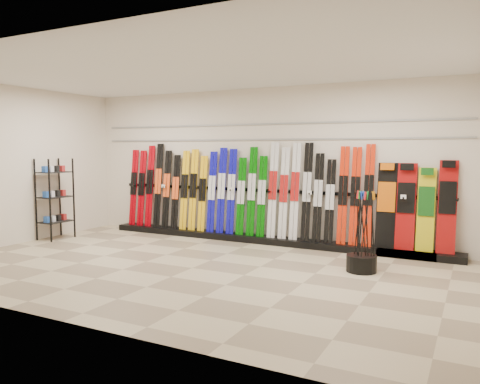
% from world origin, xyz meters
% --- Properties ---
extents(floor, '(8.00, 8.00, 0.00)m').
position_xyz_m(floor, '(0.00, 0.00, 0.00)').
color(floor, gray).
rests_on(floor, ground).
extents(back_wall, '(8.00, 0.00, 8.00)m').
position_xyz_m(back_wall, '(0.00, 2.50, 1.50)').
color(back_wall, beige).
rests_on(back_wall, floor).
extents(left_wall, '(0.00, 5.00, 5.00)m').
position_xyz_m(left_wall, '(-4.00, 0.00, 1.50)').
color(left_wall, beige).
rests_on(left_wall, floor).
extents(ceiling, '(8.00, 8.00, 0.00)m').
position_xyz_m(ceiling, '(0.00, 0.00, 3.00)').
color(ceiling, silver).
rests_on(ceiling, back_wall).
extents(ski_rack_base, '(8.00, 0.40, 0.12)m').
position_xyz_m(ski_rack_base, '(0.22, 2.28, 0.06)').
color(ski_rack_base, black).
rests_on(ski_rack_base, floor).
extents(skis, '(5.38, 0.23, 1.82)m').
position_xyz_m(skis, '(-0.44, 2.33, 0.97)').
color(skis, '#A0000A').
rests_on(skis, ski_rack_base).
extents(snowboards, '(1.27, 0.23, 1.51)m').
position_xyz_m(snowboards, '(2.91, 2.35, 0.85)').
color(snowboards, black).
rests_on(snowboards, ski_rack_base).
extents(accessory_rack, '(0.40, 0.60, 1.62)m').
position_xyz_m(accessory_rack, '(-3.75, 0.73, 0.81)').
color(accessory_rack, black).
rests_on(accessory_rack, floor).
extents(pole_bin, '(0.44, 0.44, 0.25)m').
position_xyz_m(pole_bin, '(2.35, 0.97, 0.12)').
color(pole_bin, black).
rests_on(pole_bin, floor).
extents(ski_poles, '(0.33, 0.26, 1.18)m').
position_xyz_m(ski_poles, '(2.37, 0.97, 0.61)').
color(ski_poles, black).
rests_on(ski_poles, pole_bin).
extents(slatwall_rail_0, '(7.60, 0.02, 0.03)m').
position_xyz_m(slatwall_rail_0, '(0.00, 2.48, 2.00)').
color(slatwall_rail_0, gray).
rests_on(slatwall_rail_0, back_wall).
extents(slatwall_rail_1, '(7.60, 0.02, 0.03)m').
position_xyz_m(slatwall_rail_1, '(0.00, 2.48, 2.30)').
color(slatwall_rail_1, gray).
rests_on(slatwall_rail_1, back_wall).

